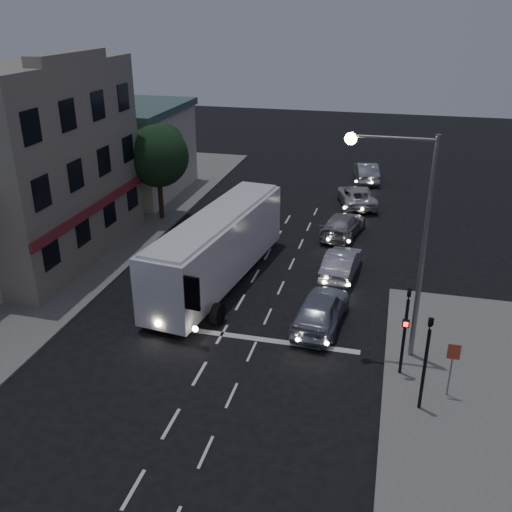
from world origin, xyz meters
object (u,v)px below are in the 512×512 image
(tour_bus, at_px, (218,246))
(streetlight, at_px, (409,225))
(traffic_signal_side, at_px, (427,353))
(regulatory_sign, at_px, (452,361))
(street_tree, at_px, (158,153))
(car_sedan_a, at_px, (341,263))
(car_suv, at_px, (321,309))
(car_sedan_c, at_px, (357,196))
(traffic_signal_main, at_px, (406,321))
(car_extra, at_px, (366,172))
(car_sedan_b, at_px, (343,225))

(tour_bus, relative_size, streetlight, 1.36)
(tour_bus, xyz_separation_m, traffic_signal_side, (9.99, -8.19, 0.43))
(tour_bus, bearing_deg, streetlight, -20.45)
(regulatory_sign, distance_m, streetlight, 5.18)
(street_tree, bearing_deg, streetlight, -39.51)
(tour_bus, height_order, car_sedan_a, tour_bus)
(car_suv, bearing_deg, tour_bus, -23.49)
(car_sedan_a, bearing_deg, tour_bus, 24.63)
(car_sedan_c, distance_m, traffic_signal_main, 20.64)
(car_sedan_a, distance_m, streetlight, 9.06)
(car_suv, bearing_deg, traffic_signal_side, 135.78)
(streetlight, bearing_deg, traffic_signal_side, -74.30)
(car_suv, height_order, regulatory_sign, regulatory_sign)
(car_suv, xyz_separation_m, regulatory_sign, (5.24, -4.04, 0.78))
(car_suv, distance_m, car_sedan_a, 5.36)
(car_sedan_a, xyz_separation_m, streetlight, (2.94, -6.95, 5.01))
(car_sedan_c, relative_size, traffic_signal_side, 1.22)
(traffic_signal_main, distance_m, traffic_signal_side, 2.10)
(car_extra, bearing_deg, tour_bus, 62.64)
(car_sedan_b, relative_size, streetlight, 0.54)
(tour_bus, xyz_separation_m, car_sedan_a, (6.10, 2.16, -1.27))
(car_sedan_c, xyz_separation_m, traffic_signal_main, (3.39, -20.28, 1.73))
(car_sedan_c, distance_m, car_extra, 6.36)
(tour_bus, xyz_separation_m, traffic_signal_main, (9.29, -6.21, 0.43))
(car_sedan_b, xyz_separation_m, street_tree, (-12.08, -0.02, 3.80))
(car_sedan_b, distance_m, regulatory_sign, 16.24)
(car_suv, relative_size, regulatory_sign, 2.17)
(car_sedan_a, distance_m, car_sedan_c, 11.91)
(tour_bus, bearing_deg, car_extra, 80.72)
(regulatory_sign, height_order, street_tree, street_tree)
(street_tree, bearing_deg, car_sedan_b, 0.09)
(street_tree, bearing_deg, car_sedan_a, -24.96)
(car_sedan_b, bearing_deg, streetlight, 115.15)
(car_sedan_c, bearing_deg, car_extra, -106.58)
(traffic_signal_side, height_order, regulatory_sign, traffic_signal_side)
(tour_bus, relative_size, car_extra, 2.62)
(car_suv, xyz_separation_m, traffic_signal_main, (3.54, -3.02, 1.61))
(traffic_signal_side, bearing_deg, car_sedan_c, 100.40)
(traffic_signal_main, distance_m, streetlight, 3.61)
(car_extra, relative_size, regulatory_sign, 2.13)
(streetlight, bearing_deg, car_sedan_b, 105.14)
(car_sedan_a, distance_m, traffic_signal_side, 11.19)
(car_sedan_b, distance_m, traffic_signal_main, 14.85)
(car_sedan_a, relative_size, traffic_signal_main, 1.07)
(tour_bus, xyz_separation_m, street_tree, (-6.51, 8.04, 2.50))
(car_sedan_a, distance_m, car_extra, 18.26)
(car_extra, bearing_deg, car_suv, 78.44)
(traffic_signal_main, height_order, regulatory_sign, traffic_signal_main)
(traffic_signal_side, bearing_deg, streetlight, 105.70)
(car_sedan_b, xyz_separation_m, streetlight, (3.48, -12.84, 5.03))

